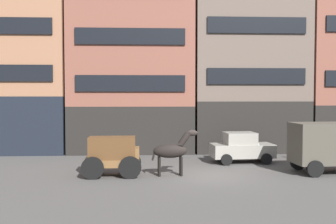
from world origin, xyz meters
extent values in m
plane|color=#4C4947|center=(0.00, 0.00, 0.00)|extent=(120.00, 120.00, 0.00)
cube|color=black|center=(-12.54, 9.62, 2.00)|extent=(7.64, 5.63, 3.99)
cube|color=#9E6B4C|center=(-12.54, 9.62, 10.19)|extent=(7.64, 5.63, 12.39)
cube|color=black|center=(-12.54, 6.75, 5.54)|extent=(6.42, 0.12, 1.10)
cube|color=black|center=(-12.54, 6.75, 8.64)|extent=(6.42, 0.12, 1.10)
cube|color=black|center=(-4.19, 9.62, 1.65)|extent=(8.75, 5.63, 3.31)
cube|color=brown|center=(-4.19, 9.62, 9.58)|extent=(8.75, 5.63, 12.55)
cube|color=black|center=(-4.19, 6.75, 4.87)|extent=(7.35, 0.12, 1.10)
cube|color=black|center=(-4.19, 6.75, 8.01)|extent=(7.35, 0.12, 1.10)
cube|color=black|center=(4.37, 9.62, 1.82)|extent=(8.07, 5.63, 3.65)
cube|color=#66564C|center=(4.37, 9.62, 8.83)|extent=(8.07, 5.63, 10.35)
cube|color=black|center=(4.37, 6.75, 5.37)|extent=(6.78, 0.12, 1.10)
cube|color=black|center=(4.37, 6.75, 8.83)|extent=(6.78, 0.12, 1.10)
cube|color=brown|center=(-4.78, 0.20, 0.70)|extent=(2.74, 1.39, 0.36)
cube|color=brown|center=(-4.78, 0.20, 1.43)|extent=(2.33, 1.18, 1.10)
cube|color=brown|center=(-3.63, 0.24, 1.18)|extent=(0.44, 1.05, 0.50)
cylinder|color=black|center=(-3.91, 0.94, 0.55)|extent=(1.10, 0.12, 1.10)
cylinder|color=black|center=(-3.86, -0.48, 0.55)|extent=(1.10, 0.12, 1.10)
cylinder|color=black|center=(-5.71, 0.87, 0.55)|extent=(1.10, 0.12, 1.10)
cylinder|color=black|center=(-5.66, -0.55, 0.55)|extent=(1.10, 0.12, 1.10)
ellipsoid|color=black|center=(-1.88, 0.20, 1.25)|extent=(1.72, 0.66, 0.70)
cylinder|color=black|center=(-1.16, 0.22, 1.85)|extent=(0.67, 0.34, 0.76)
ellipsoid|color=black|center=(-0.76, 0.23, 2.15)|extent=(0.57, 0.26, 0.30)
cylinder|color=black|center=(-2.69, 0.17, 1.10)|extent=(0.27, 0.11, 0.65)
cylinder|color=black|center=(-1.34, 0.39, 0.47)|extent=(0.14, 0.14, 0.95)
cylinder|color=black|center=(-1.32, 0.03, 0.47)|extent=(0.14, 0.14, 0.95)
cylinder|color=black|center=(-2.44, 0.36, 0.47)|extent=(0.14, 0.14, 0.95)
cylinder|color=black|center=(-2.42, 0.00, 0.47)|extent=(0.14, 0.14, 0.95)
cube|color=#4C473D|center=(5.95, 0.44, 1.57)|extent=(2.88, 2.02, 2.10)
cylinder|color=black|center=(5.16, 1.36, 0.42)|extent=(0.85, 0.26, 0.84)
cylinder|color=black|center=(5.25, -0.54, 0.42)|extent=(0.85, 0.26, 0.84)
cube|color=gray|center=(2.67, 3.74, 0.73)|extent=(3.80, 1.86, 0.80)
cube|color=gray|center=(2.52, 3.72, 1.48)|extent=(1.90, 1.56, 0.70)
cube|color=silver|center=(3.37, 3.78, 1.35)|extent=(0.43, 1.33, 0.56)
cylinder|color=black|center=(3.81, 4.66, 0.33)|extent=(0.67, 0.23, 0.66)
cylinder|color=black|center=(3.93, 2.98, 0.33)|extent=(0.67, 0.23, 0.66)
cylinder|color=black|center=(1.41, 4.49, 0.33)|extent=(0.67, 0.23, 0.66)
cylinder|color=black|center=(1.53, 2.81, 0.33)|extent=(0.67, 0.23, 0.66)
cylinder|color=maroon|center=(6.34, 4.91, 0.35)|extent=(0.24, 0.24, 0.70)
sphere|color=maroon|center=(6.34, 4.91, 0.72)|extent=(0.22, 0.22, 0.22)
camera|label=1|loc=(-2.88, -18.50, 3.99)|focal=40.03mm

